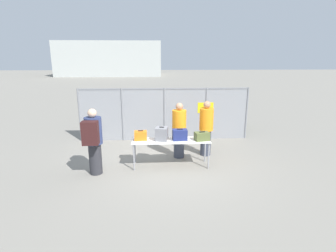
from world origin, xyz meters
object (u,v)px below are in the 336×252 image
object	(u,v)px
suitcase_navy	(180,135)
traveler_hooded	(93,139)
inspection_table	(171,142)
utility_trailer	(200,117)
suitcase_orange	(141,136)
suitcase_olive	(202,136)
security_worker_near	(179,130)
security_worker_far	(206,128)
suitcase_grey	(162,134)

from	to	relation	value
suitcase_navy	traveler_hooded	xyz separation A→B (m)	(-2.33, -0.47, 0.05)
inspection_table	utility_trailer	bearing A→B (deg)	70.12
suitcase_orange	suitcase_navy	distance (m)	1.12
inspection_table	traveler_hooded	xyz separation A→B (m)	(-2.08, -0.46, 0.26)
traveler_hooded	suitcase_olive	bearing A→B (deg)	-11.17
suitcase_olive	security_worker_near	world-z (taller)	security_worker_near
security_worker_near	security_worker_far	world-z (taller)	security_worker_far
suitcase_navy	utility_trailer	world-z (taller)	suitcase_navy
traveler_hooded	suitcase_orange	bearing A→B (deg)	4.89
utility_trailer	suitcase_grey	bearing A→B (deg)	-112.83
inspection_table	suitcase_olive	size ratio (longest dim) A/B	4.97
suitcase_navy	security_worker_near	size ratio (longest dim) A/B	0.24
security_worker_near	utility_trailer	xyz separation A→B (m)	(1.35, 3.88, -0.51)
traveler_hooded	security_worker_near	size ratio (longest dim) A/B	1.03
suitcase_grey	suitcase_olive	size ratio (longest dim) A/B	0.92
traveler_hooded	security_worker_far	distance (m)	3.51
suitcase_olive	security_worker_near	bearing A→B (deg)	127.57
security_worker_far	suitcase_orange	bearing A→B (deg)	1.73
traveler_hooded	suitcase_grey	bearing A→B (deg)	-3.95
suitcase_grey	suitcase_navy	size ratio (longest dim) A/B	0.97
suitcase_olive	inspection_table	bearing A→B (deg)	175.44
traveler_hooded	security_worker_near	bearing A→B (deg)	6.99
traveler_hooded	security_worker_far	size ratio (longest dim) A/B	1.02
inspection_table	suitcase_navy	size ratio (longest dim) A/B	5.28
traveler_hooded	utility_trailer	xyz separation A→B (m)	(3.73, 5.03, -0.59)
traveler_hooded	inspection_table	bearing A→B (deg)	-6.16
suitcase_orange	suitcase_olive	xyz separation A→B (m)	(1.75, -0.14, -0.01)
suitcase_orange	utility_trailer	xyz separation A→B (m)	(2.52, 4.50, -0.52)
suitcase_orange	suitcase_navy	size ratio (longest dim) A/B	0.86
suitcase_orange	security_worker_far	bearing A→B (deg)	20.63
security_worker_far	utility_trailer	xyz separation A→B (m)	(0.47, 3.73, -0.51)
inspection_table	suitcase_navy	xyz separation A→B (m)	(0.25, 0.00, 0.21)
inspection_table	utility_trailer	xyz separation A→B (m)	(1.65, 4.56, -0.33)
suitcase_grey	utility_trailer	world-z (taller)	suitcase_grey
inspection_table	suitcase_navy	distance (m)	0.33
suitcase_orange	security_worker_far	xyz separation A→B (m)	(2.05, 0.77, -0.01)
suitcase_orange	traveler_hooded	xyz separation A→B (m)	(-1.21, -0.53, 0.07)
suitcase_grey	utility_trailer	size ratio (longest dim) A/B	0.10
utility_trailer	inspection_table	bearing A→B (deg)	-109.88
suitcase_orange	suitcase_navy	bearing A→B (deg)	-3.26
suitcase_orange	traveler_hooded	size ratio (longest dim) A/B	0.20
suitcase_orange	security_worker_near	distance (m)	1.32
suitcase_grey	security_worker_far	world-z (taller)	security_worker_far
suitcase_navy	suitcase_orange	bearing A→B (deg)	176.74
security_worker_near	security_worker_far	distance (m)	0.89
suitcase_orange	security_worker_far	distance (m)	2.19
traveler_hooded	security_worker_far	world-z (taller)	traveler_hooded
traveler_hooded	security_worker_near	distance (m)	2.64
suitcase_navy	traveler_hooded	bearing A→B (deg)	-168.68
inspection_table	suitcase_grey	world-z (taller)	suitcase_grey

